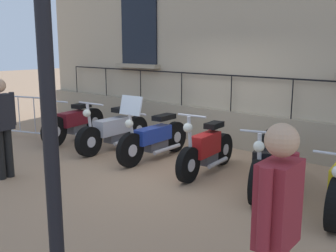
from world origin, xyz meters
TOP-DOWN VIEW (x-y plane):
  - ground_plane at (0.00, 0.00)m, footprint 60.00×60.00m
  - motorcycle_maroon at (-0.13, -3.11)m, footprint 2.02×0.73m
  - motorcycle_silver at (-0.23, -1.81)m, footprint 2.12×0.69m
  - motorcycle_blue at (-0.23, -0.61)m, footprint 2.06×0.61m
  - motorcycle_red at (-0.20, 0.70)m, footprint 1.86×0.53m
  - motorcycle_black at (-0.21, 1.88)m, footprint 2.09×0.87m
  - crowd_barrier at (0.62, -4.65)m, footprint 0.82×2.31m
  - pedestrian_standing at (2.96, 3.57)m, footprint 0.53×0.24m
  - pedestrian_walking at (2.30, -1.74)m, footprint 0.53×0.25m

SIDE VIEW (x-z plane):
  - ground_plane at x=0.00m, z-range 0.00..0.00m
  - motorcycle_silver at x=-0.23m, z-range -0.14..0.97m
  - motorcycle_red at x=-0.20m, z-range -0.15..0.98m
  - motorcycle_black at x=-0.21m, z-range -0.11..0.95m
  - motorcycle_blue at x=-0.23m, z-range -0.24..1.10m
  - motorcycle_maroon at x=-0.13m, z-range -0.09..0.95m
  - crowd_barrier at x=0.62m, z-range 0.04..1.09m
  - pedestrian_walking at x=2.30m, z-range 0.11..1.82m
  - pedestrian_standing at x=2.96m, z-range 0.12..1.86m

